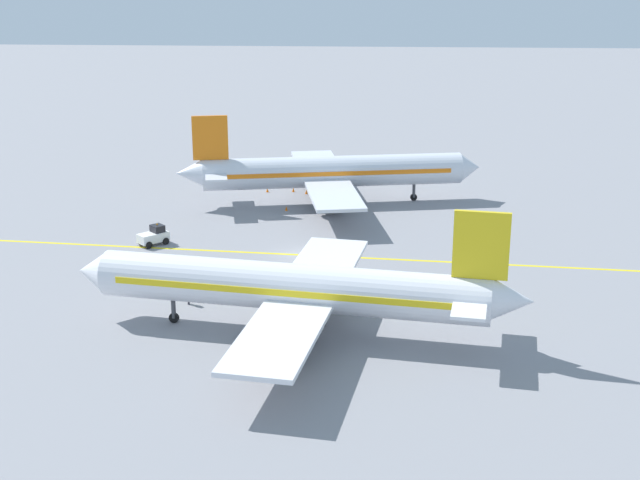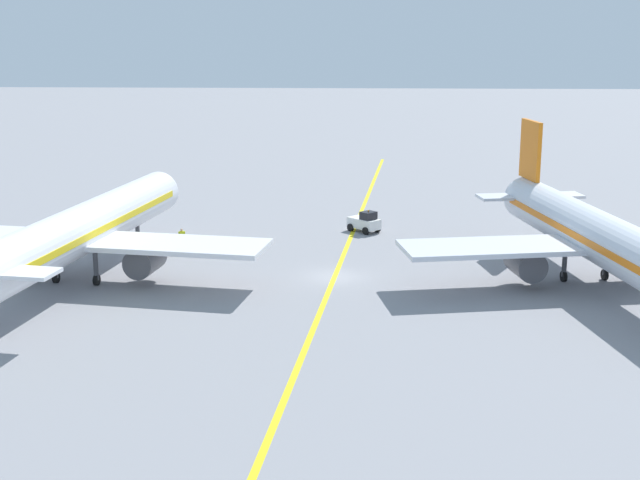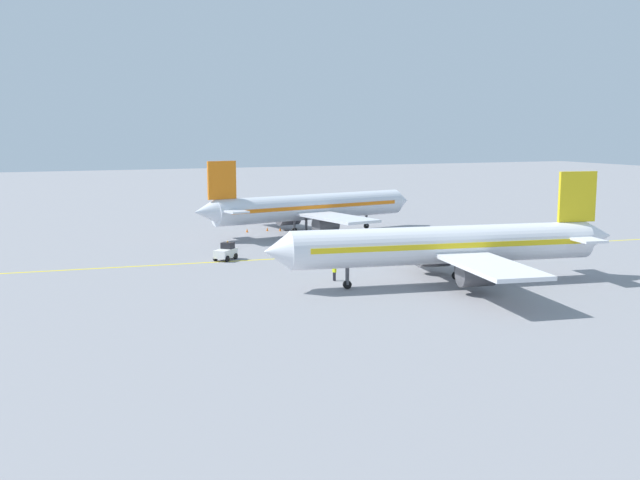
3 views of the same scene
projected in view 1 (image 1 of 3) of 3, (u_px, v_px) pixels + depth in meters
name	position (u px, v px, depth m)	size (l,w,h in m)	color
ground_plane	(301.00, 255.00, 86.30)	(400.00, 400.00, 0.00)	gray
apron_yellow_centreline	(301.00, 255.00, 86.30)	(0.40, 120.00, 0.01)	yellow
airplane_at_gate	(330.00, 172.00, 102.90)	(28.48, 35.40, 10.60)	silver
airplane_adjacent_stand	(297.00, 288.00, 67.42)	(28.47, 35.48, 10.60)	white
baggage_tug_white	(154.00, 236.00, 89.11)	(3.18, 3.18, 2.11)	white
ground_crew_worker	(188.00, 294.00, 73.97)	(0.56, 0.32, 1.68)	#23232D
traffic_cone_near_nose	(267.00, 190.00, 108.83)	(0.32, 0.32, 0.55)	orange
traffic_cone_mid_apron	(306.00, 192.00, 107.97)	(0.32, 0.32, 0.55)	orange
traffic_cone_by_wingtip	(286.00, 208.00, 101.02)	(0.32, 0.32, 0.55)	orange
traffic_cone_far_edge	(293.00, 190.00, 108.91)	(0.32, 0.32, 0.55)	orange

